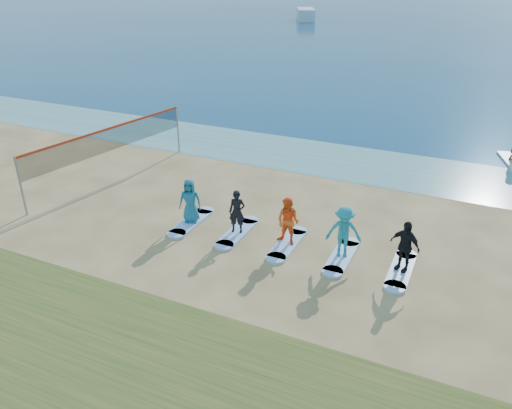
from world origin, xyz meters
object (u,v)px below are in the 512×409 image
at_px(surfboard_1, 237,232).
at_px(student_3, 344,232).
at_px(boat_offshore_a, 305,20).
at_px(student_2, 288,221).
at_px(surfboard_4, 401,270).
at_px(surfboard_0, 191,222).
at_px(volleyball_net, 109,140).
at_px(paddleboard, 512,162).
at_px(surfboard_2, 287,244).
at_px(student_0, 190,201).
at_px(student_1, 237,212).
at_px(student_4, 405,246).
at_px(surfboard_3, 342,256).

xyz_separation_m(surfboard_1, student_3, (4.02, -0.00, 0.97)).
bearing_deg(boat_offshore_a, student_2, -94.46).
bearing_deg(surfboard_4, surfboard_0, 180.00).
distance_m(student_3, surfboard_4, 2.23).
relative_size(boat_offshore_a, student_3, 3.76).
height_order(boat_offshore_a, surfboard_1, boat_offshore_a).
bearing_deg(student_2, student_3, 7.64).
bearing_deg(volleyball_net, boat_offshore_a, 102.75).
xyz_separation_m(surfboard_0, surfboard_1, (2.01, 0.00, 0.00)).
bearing_deg(student_2, volleyball_net, 174.49).
relative_size(boat_offshore_a, student_2, 3.97).
distance_m(paddleboard, surfboard_0, 16.75).
distance_m(surfboard_0, surfboard_2, 4.02).
bearing_deg(volleyball_net, surfboard_1, -16.44).
bearing_deg(boat_offshore_a, student_0, -97.29).
distance_m(student_0, surfboard_2, 4.12).
height_order(paddleboard, surfboard_2, paddleboard).
xyz_separation_m(student_1, student_4, (6.02, 0.00, 0.06)).
distance_m(student_1, surfboard_2, 2.19).
height_order(student_0, student_1, student_0).
relative_size(volleyball_net, boat_offshore_a, 1.29).
distance_m(student_1, surfboard_4, 6.09).
height_order(surfboard_2, surfboard_3, same).
relative_size(surfboard_2, surfboard_3, 1.00).
height_order(surfboard_0, surfboard_2, same).
distance_m(paddleboard, student_3, 13.46).
height_order(paddleboard, student_0, student_0).
relative_size(surfboard_3, surfboard_4, 1.00).
relative_size(surfboard_2, student_2, 1.26).
relative_size(volleyball_net, surfboard_2, 4.07).
bearing_deg(student_0, boat_offshore_a, 89.02).
bearing_deg(boat_offshore_a, student_3, -93.07).
distance_m(boat_offshore_a, surfboard_1, 77.19).
height_order(paddleboard, student_2, student_2).
relative_size(surfboard_0, student_1, 1.34).
height_order(surfboard_0, student_1, student_1).
xyz_separation_m(surfboard_3, surfboard_4, (2.01, 0.00, 0.00)).
distance_m(surfboard_1, surfboard_2, 2.01).
bearing_deg(paddleboard, student_3, -129.61).
relative_size(paddleboard, student_2, 1.72).
distance_m(surfboard_0, student_4, 8.08).
height_order(paddleboard, surfboard_0, paddleboard).
bearing_deg(surfboard_1, surfboard_3, 0.00).
bearing_deg(student_0, student_2, -17.47).
bearing_deg(surfboard_4, student_4, -90.00).
xyz_separation_m(surfboard_1, surfboard_2, (2.01, 0.00, 0.00)).
relative_size(surfboard_1, student_1, 1.34).
bearing_deg(volleyball_net, student_4, -9.37).
distance_m(surfboard_2, student_2, 0.92).
height_order(volleyball_net, student_2, volleyball_net).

